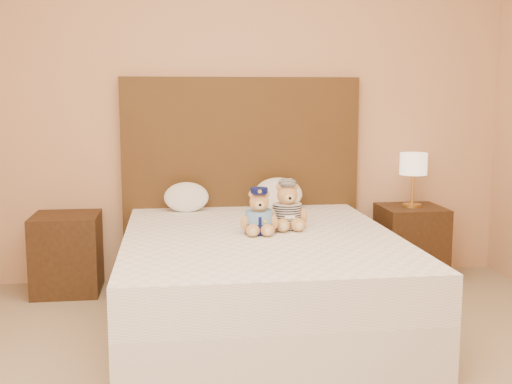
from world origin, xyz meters
TOP-DOWN VIEW (x-y plane):
  - bed at (0.00, 1.20)m, footprint 1.60×2.00m
  - headboard at (0.00, 2.21)m, footprint 1.75×0.08m
  - nightstand_left at (-1.25, 2.00)m, footprint 0.45×0.45m
  - nightstand_right at (1.25, 2.00)m, footprint 0.45×0.45m
  - lamp at (1.25, 2.00)m, footprint 0.20×0.20m
  - teddy_police at (-0.01, 1.21)m, footprint 0.25×0.24m
  - teddy_prisoner at (0.18, 1.32)m, footprint 0.27×0.26m
  - pillow_left at (-0.41, 2.03)m, footprint 0.32×0.21m
  - pillow_right at (0.25, 2.03)m, footprint 0.35×0.23m

SIDE VIEW (x-z plane):
  - nightstand_left at x=-1.25m, z-range 0.00..0.55m
  - nightstand_right at x=1.25m, z-range 0.00..0.55m
  - bed at x=0.00m, z-range 0.00..0.55m
  - pillow_left at x=-0.41m, z-range 0.55..0.77m
  - pillow_right at x=0.25m, z-range 0.55..0.80m
  - teddy_police at x=-0.01m, z-range 0.55..0.82m
  - teddy_prisoner at x=0.18m, z-range 0.55..0.84m
  - headboard at x=0.00m, z-range 0.00..1.50m
  - lamp at x=1.25m, z-range 0.65..1.05m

